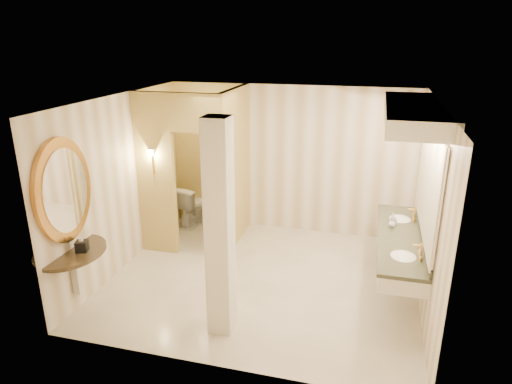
% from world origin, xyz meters
% --- Properties ---
extents(floor, '(4.50, 4.50, 0.00)m').
position_xyz_m(floor, '(0.00, 0.00, 0.00)').
color(floor, silver).
rests_on(floor, ground).
extents(ceiling, '(4.50, 4.50, 0.00)m').
position_xyz_m(ceiling, '(0.00, 0.00, 2.70)').
color(ceiling, white).
rests_on(ceiling, wall_back).
extents(wall_back, '(4.50, 0.02, 2.70)m').
position_xyz_m(wall_back, '(0.00, 2.00, 1.35)').
color(wall_back, white).
rests_on(wall_back, floor).
extents(wall_front, '(4.50, 0.02, 2.70)m').
position_xyz_m(wall_front, '(0.00, -2.00, 1.35)').
color(wall_front, white).
rests_on(wall_front, floor).
extents(wall_left, '(0.02, 4.00, 2.70)m').
position_xyz_m(wall_left, '(-2.25, 0.00, 1.35)').
color(wall_left, white).
rests_on(wall_left, floor).
extents(wall_right, '(0.02, 4.00, 2.70)m').
position_xyz_m(wall_right, '(2.25, 0.00, 1.35)').
color(wall_right, white).
rests_on(wall_right, floor).
extents(toilet_closet, '(1.50, 1.55, 2.70)m').
position_xyz_m(toilet_closet, '(-1.12, 0.97, 1.39)').
color(toilet_closet, tan).
rests_on(toilet_closet, floor).
extents(wall_sconce, '(0.14, 0.14, 0.42)m').
position_xyz_m(wall_sconce, '(-1.93, 0.43, 1.73)').
color(wall_sconce, gold).
rests_on(wall_sconce, toilet_closet).
extents(vanity, '(0.75, 2.55, 2.09)m').
position_xyz_m(vanity, '(1.98, 0.18, 1.63)').
color(vanity, silver).
rests_on(vanity, floor).
extents(console_shelf, '(1.04, 1.04, 1.97)m').
position_xyz_m(console_shelf, '(-2.21, -1.40, 1.35)').
color(console_shelf, black).
rests_on(console_shelf, floor).
extents(pillar, '(0.29, 0.29, 2.70)m').
position_xyz_m(pillar, '(-0.20, -1.31, 1.35)').
color(pillar, silver).
rests_on(pillar, floor).
extents(tissue_box, '(0.18, 0.18, 0.14)m').
position_xyz_m(tissue_box, '(-2.07, -1.38, 0.95)').
color(tissue_box, black).
rests_on(tissue_box, console_shelf).
extents(toilet, '(0.59, 0.85, 0.79)m').
position_xyz_m(toilet, '(-1.83, 1.72, 0.40)').
color(toilet, white).
rests_on(toilet, floor).
extents(soap_bottle_a, '(0.06, 0.06, 0.12)m').
position_xyz_m(soap_bottle_a, '(1.87, 0.56, 0.94)').
color(soap_bottle_a, beige).
rests_on(soap_bottle_a, vanity).
extents(soap_bottle_b, '(0.13, 0.13, 0.13)m').
position_xyz_m(soap_bottle_b, '(1.82, 0.46, 0.94)').
color(soap_bottle_b, silver).
rests_on(soap_bottle_b, vanity).
extents(soap_bottle_c, '(0.09, 0.09, 0.21)m').
position_xyz_m(soap_bottle_c, '(1.83, 0.48, 0.98)').
color(soap_bottle_c, '#C6B28C').
rests_on(soap_bottle_c, vanity).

